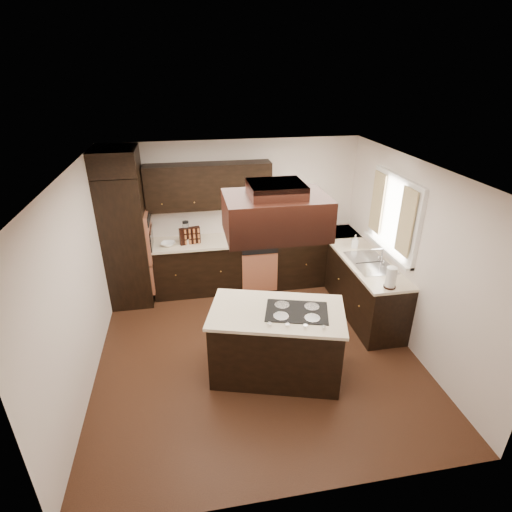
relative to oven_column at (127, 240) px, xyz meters
name	(u,v)px	position (x,y,z in m)	size (l,w,h in m)	color
floor	(257,350)	(1.78, -1.71, -1.07)	(4.20, 4.20, 0.02)	#512E1B
ceiling	(257,169)	(1.78, -1.71, 1.45)	(4.20, 4.20, 0.02)	white
wall_back	(235,214)	(1.78, 0.40, 0.19)	(4.20, 0.02, 2.50)	silver
wall_front	(305,393)	(1.78, -3.81, 0.19)	(4.20, 0.02, 2.50)	silver
wall_left	(78,285)	(-0.33, -1.71, 0.19)	(0.02, 4.20, 2.50)	silver
wall_right	(412,257)	(3.88, -1.71, 0.19)	(0.02, 4.20, 2.50)	silver
oven_column	(127,240)	(0.00, 0.00, 0.00)	(0.65, 0.75, 2.12)	black
wall_oven_face	(149,235)	(0.35, 0.00, 0.06)	(0.05, 0.62, 0.78)	#B56747
base_cabinets_back	(240,264)	(1.81, 0.09, -0.62)	(2.93, 0.60, 0.88)	black
base_cabinets_right	(357,280)	(3.58, -0.80, -0.62)	(0.60, 2.40, 0.88)	black
countertop_back	(240,240)	(1.81, 0.08, -0.16)	(2.93, 0.63, 0.04)	beige
countertop_right	(359,254)	(3.56, -0.80, -0.16)	(0.63, 2.40, 0.04)	beige
upper_cabinets	(209,186)	(1.34, 0.23, 0.75)	(2.00, 0.34, 0.72)	black
dishwasher_front	(260,272)	(2.10, -0.20, -0.66)	(0.60, 0.05, 0.72)	#B56747
window_frame	(394,215)	(3.85, -1.16, 0.59)	(0.06, 1.32, 1.12)	white
window_pane	(396,215)	(3.87, -1.16, 0.59)	(0.00, 1.20, 1.00)	white
curtain_left	(406,222)	(3.79, -1.57, 0.64)	(0.02, 0.34, 0.90)	#EFE9BD
curtain_right	(377,203)	(3.79, -0.74, 0.64)	(0.02, 0.34, 0.90)	#EFE9BD
sink_rim	(370,262)	(3.58, -1.16, -0.14)	(0.52, 0.84, 0.01)	silver
island	(276,343)	(1.94, -2.16, -0.62)	(1.54, 0.84, 0.88)	black
island_top	(277,312)	(1.94, -2.16, -0.16)	(1.60, 0.90, 0.04)	beige
cooktop	(297,312)	(2.16, -2.23, -0.13)	(0.73, 0.49, 0.01)	black
range_hood	(276,215)	(1.88, -2.25, 1.10)	(1.05, 0.72, 0.42)	black
hood_duct	(276,189)	(1.88, -2.25, 1.38)	(0.55, 0.50, 0.13)	black
blender_base	(187,241)	(0.93, 0.04, -0.09)	(0.15, 0.15, 0.10)	silver
blender_pitcher	(186,230)	(0.93, 0.04, 0.09)	(0.13, 0.13, 0.26)	silver
spice_rack	(190,236)	(0.99, 0.02, 0.00)	(0.33, 0.08, 0.28)	black
mixing_bowl	(168,244)	(0.63, 0.00, -0.11)	(0.22, 0.22, 0.05)	white
soap_bottle	(355,241)	(3.56, -0.60, -0.03)	(0.10, 0.10, 0.22)	white
paper_towel	(391,278)	(3.51, -1.88, 0.01)	(0.14, 0.14, 0.29)	white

